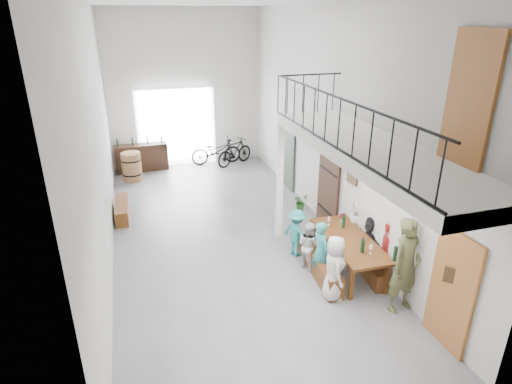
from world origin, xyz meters
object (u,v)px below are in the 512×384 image
object	(u,v)px
bicycle_near	(216,151)
bench_inner	(320,264)
side_bench	(122,210)
serving_counter	(142,157)
host_standing	(406,266)
oak_barrel	(132,167)
tasting_table	(349,242)

from	to	relation	value
bicycle_near	bench_inner	bearing A→B (deg)	-175.49
bench_inner	side_bench	bearing A→B (deg)	139.20
serving_counter	host_standing	world-z (taller)	host_standing
bench_inner	side_bench	size ratio (longest dim) A/B	1.35
bench_inner	oak_barrel	bearing A→B (deg)	122.73
oak_barrel	bicycle_near	distance (m)	3.21
oak_barrel	bench_inner	bearing A→B (deg)	-62.46
serving_counter	host_standing	size ratio (longest dim) A/B	0.96
oak_barrel	bicycle_near	xyz separation A→B (m)	(3.09, 0.88, 0.01)
bench_inner	bicycle_near	xyz separation A→B (m)	(-0.60, 7.95, 0.26)
tasting_table	host_standing	xyz separation A→B (m)	(0.35, -1.48, 0.25)
tasting_table	serving_counter	size ratio (longest dim) A/B	1.27
side_bench	bicycle_near	bearing A→B (deg)	47.28
serving_counter	host_standing	distance (m)	10.47
bench_inner	bicycle_near	bearing A→B (deg)	99.50
side_bench	serving_counter	world-z (taller)	serving_counter
oak_barrel	serving_counter	distance (m)	1.01
side_bench	serving_counter	bearing A→B (deg)	78.83
host_standing	bench_inner	bearing A→B (deg)	109.70
bench_inner	oak_barrel	xyz separation A→B (m)	(-3.69, 7.07, 0.25)
host_standing	serving_counter	bearing A→B (deg)	101.25
bench_inner	side_bench	world-z (taller)	bench_inner
oak_barrel	host_standing	world-z (taller)	host_standing
oak_barrel	host_standing	xyz separation A→B (m)	(4.67, -8.60, 0.47)
oak_barrel	bicycle_near	size ratio (longest dim) A/B	0.52
tasting_table	oak_barrel	xyz separation A→B (m)	(-4.32, 7.13, -0.22)
serving_counter	tasting_table	bearing A→B (deg)	-66.58
oak_barrel	serving_counter	xyz separation A→B (m)	(0.37, 0.93, -0.00)
side_bench	bicycle_near	distance (m)	5.11
tasting_table	oak_barrel	size ratio (longest dim) A/B	2.39
side_bench	host_standing	world-z (taller)	host_standing
serving_counter	bicycle_near	size ratio (longest dim) A/B	0.98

